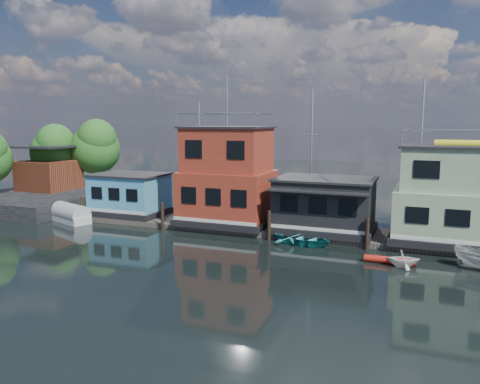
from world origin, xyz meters
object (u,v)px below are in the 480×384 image
at_px(houseboat_red, 227,178).
at_px(dinghy_white, 403,258).
at_px(houseboat_dark, 325,205).
at_px(red_kayak, 390,260).
at_px(dinghy_teal, 303,238).
at_px(houseboat_blue, 130,194).
at_px(tarp_runabout, 71,215).
at_px(houseboat_green, 456,197).

relative_size(houseboat_red, dinghy_white, 5.94).
xyz_separation_m(houseboat_dark, red_kayak, (5.20, -5.55, -2.19)).
relative_size(dinghy_teal, dinghy_white, 2.13).
bearing_deg(houseboat_blue, tarp_runabout, -141.93).
bearing_deg(houseboat_red, dinghy_white, -22.92).
bearing_deg(dinghy_white, houseboat_dark, 31.09).
distance_m(houseboat_red, red_kayak, 14.85).
bearing_deg(red_kayak, houseboat_green, 55.38).
distance_m(houseboat_blue, tarp_runabout, 5.32).
xyz_separation_m(dinghy_teal, dinghy_white, (6.84, -2.89, 0.08)).
relative_size(red_kayak, dinghy_white, 1.54).
distance_m(dinghy_teal, tarp_runabout, 20.64).
xyz_separation_m(houseboat_red, dinghy_white, (13.98, -5.91, -3.58)).
bearing_deg(red_kayak, houseboat_dark, 132.80).
height_order(houseboat_green, red_kayak, houseboat_green).
xyz_separation_m(dinghy_teal, tarp_runabout, (-20.64, -0.11, 0.20)).
relative_size(houseboat_red, red_kayak, 3.86).
relative_size(dinghy_white, tarp_runabout, 0.44).
xyz_separation_m(houseboat_red, houseboat_dark, (8.00, -0.02, -1.69)).
height_order(dinghy_white, tarp_runabout, tarp_runabout).
distance_m(houseboat_red, tarp_runabout, 14.28).
height_order(houseboat_dark, houseboat_green, houseboat_green).
height_order(houseboat_green, dinghy_teal, houseboat_green).
distance_m(houseboat_blue, dinghy_teal, 17.00).
bearing_deg(dinghy_white, houseboat_green, -41.42).
bearing_deg(houseboat_dark, dinghy_teal, -106.06).
bearing_deg(dinghy_teal, houseboat_dark, 1.45).
distance_m(dinghy_teal, dinghy_white, 7.43).
bearing_deg(red_kayak, tarp_runabout, 174.43).
height_order(houseboat_red, houseboat_dark, houseboat_red).
height_order(houseboat_blue, dinghy_teal, houseboat_blue).
bearing_deg(houseboat_blue, houseboat_green, 0.00).
bearing_deg(houseboat_red, houseboat_green, 0.00).
bearing_deg(houseboat_green, tarp_runabout, -174.13).
relative_size(houseboat_green, tarp_runabout, 1.85).
bearing_deg(dinghy_white, red_kayak, 52.00).
bearing_deg(tarp_runabout, houseboat_red, 34.48).
distance_m(houseboat_dark, dinghy_white, 8.60).
xyz_separation_m(red_kayak, dinghy_teal, (-6.07, 2.55, 0.22)).
height_order(houseboat_dark, dinghy_white, houseboat_dark).
bearing_deg(houseboat_red, red_kayak, -22.87).
relative_size(houseboat_red, houseboat_green, 1.41).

